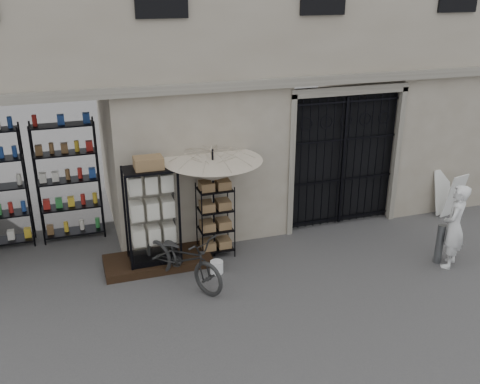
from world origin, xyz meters
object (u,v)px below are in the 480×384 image
object	(u,v)px
bicycle	(184,282)
shopkeeper	(448,265)
display_cabinet	(152,220)
easel_sign	(448,194)
white_bucket	(217,267)
wire_rack	(215,221)
steel_bollard	(440,244)
market_umbrella	(213,165)

from	to	relation	value
bicycle	shopkeeper	world-z (taller)	bicycle
display_cabinet	easel_sign	xyz separation A→B (m)	(6.78, 0.26, -0.43)
shopkeeper	white_bucket	bearing A→B (deg)	-54.34
wire_rack	easel_sign	xyz separation A→B (m)	(5.55, 0.14, -0.18)
shopkeeper	display_cabinet	bearing A→B (deg)	-57.53
display_cabinet	bicycle	xyz separation A→B (m)	(0.39, -0.74, -0.97)
display_cabinet	bicycle	bearing A→B (deg)	-56.69
white_bucket	easel_sign	size ratio (longest dim) A/B	0.23
display_cabinet	white_bucket	world-z (taller)	display_cabinet
easel_sign	shopkeeper	bearing A→B (deg)	-139.62
easel_sign	white_bucket	bearing A→B (deg)	175.63
wire_rack	steel_bollard	bearing A→B (deg)	-41.82
steel_bollard	display_cabinet	bearing A→B (deg)	163.45
display_cabinet	steel_bollard	distance (m)	5.44
wire_rack	market_umbrella	distance (m)	1.18
steel_bollard	easel_sign	xyz separation A→B (m)	(1.60, 1.80, 0.14)
wire_rack	market_umbrella	world-z (taller)	market_umbrella
wire_rack	bicycle	xyz separation A→B (m)	(-0.85, -0.86, -0.72)
steel_bollard	bicycle	bearing A→B (deg)	170.53
wire_rack	bicycle	bearing A→B (deg)	-153.54
display_cabinet	shopkeeper	distance (m)	5.66
wire_rack	steel_bollard	world-z (taller)	wire_rack
bicycle	shopkeeper	size ratio (longest dim) A/B	1.16
market_umbrella	easel_sign	xyz separation A→B (m)	(5.60, 0.21, -1.36)
wire_rack	shopkeeper	world-z (taller)	wire_rack
steel_bollard	shopkeeper	distance (m)	0.44
steel_bollard	easel_sign	distance (m)	2.41
wire_rack	white_bucket	distance (m)	0.95
display_cabinet	white_bucket	xyz separation A→B (m)	(1.04, -0.59, -0.85)
wire_rack	easel_sign	world-z (taller)	wire_rack
wire_rack	steel_bollard	distance (m)	4.30
market_umbrella	shopkeeper	bearing A→B (deg)	-23.06
shopkeeper	easel_sign	xyz separation A→B (m)	(1.47, 1.97, 0.53)
market_umbrella	shopkeeper	world-z (taller)	market_umbrella
white_bucket	steel_bollard	xyz separation A→B (m)	(4.14, -0.95, 0.28)
steel_bollard	shopkeeper	bearing A→B (deg)	-51.47
shopkeeper	steel_bollard	bearing A→B (deg)	-91.23
display_cabinet	market_umbrella	bearing A→B (deg)	8.44
market_umbrella	bicycle	xyz separation A→B (m)	(-0.80, -0.80, -1.89)
wire_rack	steel_bollard	size ratio (longest dim) A/B	1.86
wire_rack	easel_sign	distance (m)	5.55
steel_bollard	shopkeeper	xyz separation A→B (m)	(0.13, -0.16, -0.39)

